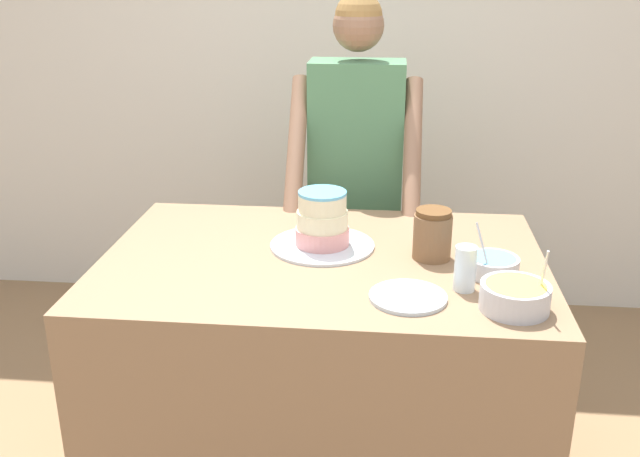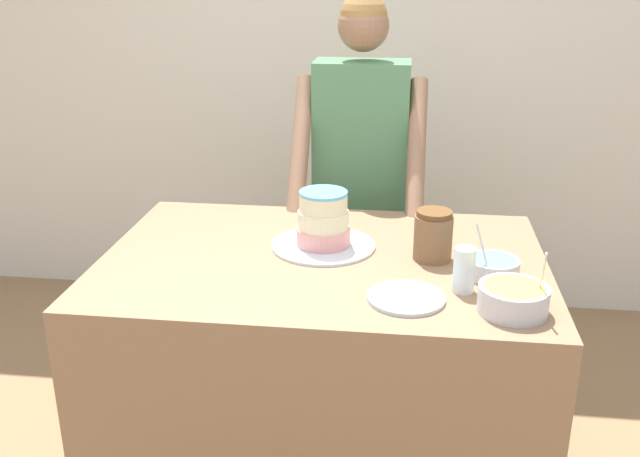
{
  "view_description": "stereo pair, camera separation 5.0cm",
  "coord_description": "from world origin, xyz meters",
  "px_view_note": "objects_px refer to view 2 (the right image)",
  "views": [
    {
      "loc": [
        0.21,
        -1.66,
        1.82
      ],
      "look_at": [
        -0.0,
        0.44,
        1.03
      ],
      "focal_mm": 40.0,
      "sensor_mm": 36.0,
      "label": 1
    },
    {
      "loc": [
        0.26,
        -1.65,
        1.82
      ],
      "look_at": [
        -0.0,
        0.44,
        1.03
      ],
      "focal_mm": 40.0,
      "sensor_mm": 36.0,
      "label": 2
    }
  ],
  "objects_px": {
    "frosting_bowl_blue": "(493,267)",
    "person_baker": "(360,159)",
    "drinking_glass": "(464,270)",
    "stoneware_jar": "(433,235)",
    "cake": "(323,224)",
    "frosting_bowl_yellow": "(513,298)",
    "ceramic_plate": "(406,298)"
  },
  "relations": [
    {
      "from": "cake",
      "to": "frosting_bowl_yellow",
      "type": "xyz_separation_m",
      "value": [
        0.58,
        -0.41,
        -0.04
      ]
    },
    {
      "from": "cake",
      "to": "frosting_bowl_blue",
      "type": "xyz_separation_m",
      "value": [
        0.55,
        -0.18,
        -0.05
      ]
    },
    {
      "from": "frosting_bowl_blue",
      "to": "drinking_glass",
      "type": "distance_m",
      "value": 0.15
    },
    {
      "from": "person_baker",
      "to": "frosting_bowl_yellow",
      "type": "height_order",
      "value": "person_baker"
    },
    {
      "from": "cake",
      "to": "frosting_bowl_blue",
      "type": "distance_m",
      "value": 0.58
    },
    {
      "from": "frosting_bowl_blue",
      "to": "person_baker",
      "type": "bearing_deg",
      "value": 118.58
    },
    {
      "from": "frosting_bowl_blue",
      "to": "frosting_bowl_yellow",
      "type": "bearing_deg",
      "value": -82.26
    },
    {
      "from": "cake",
      "to": "frosting_bowl_yellow",
      "type": "height_order",
      "value": "same"
    },
    {
      "from": "person_baker",
      "to": "drinking_glass",
      "type": "bearing_deg",
      "value": -69.07
    },
    {
      "from": "cake",
      "to": "frosting_bowl_yellow",
      "type": "relative_size",
      "value": 1.8
    },
    {
      "from": "ceramic_plate",
      "to": "stoneware_jar",
      "type": "relative_size",
      "value": 1.36
    },
    {
      "from": "frosting_bowl_yellow",
      "to": "drinking_glass",
      "type": "relative_size",
      "value": 1.44
    },
    {
      "from": "person_baker",
      "to": "frosting_bowl_yellow",
      "type": "bearing_deg",
      "value": -65.36
    },
    {
      "from": "cake",
      "to": "frosting_bowl_yellow",
      "type": "bearing_deg",
      "value": -35.37
    },
    {
      "from": "drinking_glass",
      "to": "stoneware_jar",
      "type": "distance_m",
      "value": 0.25
    },
    {
      "from": "frosting_bowl_yellow",
      "to": "drinking_glass",
      "type": "height_order",
      "value": "frosting_bowl_yellow"
    },
    {
      "from": "stoneware_jar",
      "to": "ceramic_plate",
      "type": "bearing_deg",
      "value": -104.36
    },
    {
      "from": "stoneware_jar",
      "to": "cake",
      "type": "bearing_deg",
      "value": 170.63
    },
    {
      "from": "frosting_bowl_blue",
      "to": "cake",
      "type": "bearing_deg",
      "value": 161.82
    },
    {
      "from": "frosting_bowl_blue",
      "to": "drinking_glass",
      "type": "relative_size",
      "value": 1.32
    },
    {
      "from": "cake",
      "to": "ceramic_plate",
      "type": "xyz_separation_m",
      "value": [
        0.28,
        -0.37,
        -0.08
      ]
    },
    {
      "from": "drinking_glass",
      "to": "frosting_bowl_blue",
      "type": "bearing_deg",
      "value": 49.78
    },
    {
      "from": "drinking_glass",
      "to": "ceramic_plate",
      "type": "bearing_deg",
      "value": -154.33
    },
    {
      "from": "frosting_bowl_blue",
      "to": "stoneware_jar",
      "type": "relative_size",
      "value": 1.09
    },
    {
      "from": "person_baker",
      "to": "frosting_bowl_blue",
      "type": "relative_size",
      "value": 9.48
    },
    {
      "from": "frosting_bowl_yellow",
      "to": "stoneware_jar",
      "type": "relative_size",
      "value": 1.19
    },
    {
      "from": "person_baker",
      "to": "stoneware_jar",
      "type": "distance_m",
      "value": 0.8
    },
    {
      "from": "person_baker",
      "to": "drinking_glass",
      "type": "relative_size",
      "value": 12.54
    },
    {
      "from": "ceramic_plate",
      "to": "stoneware_jar",
      "type": "bearing_deg",
      "value": 75.64
    },
    {
      "from": "frosting_bowl_blue",
      "to": "stoneware_jar",
      "type": "height_order",
      "value": "frosting_bowl_blue"
    },
    {
      "from": "drinking_glass",
      "to": "person_baker",
      "type": "bearing_deg",
      "value": 110.93
    },
    {
      "from": "person_baker",
      "to": "drinking_glass",
      "type": "distance_m",
      "value": 1.05
    }
  ]
}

